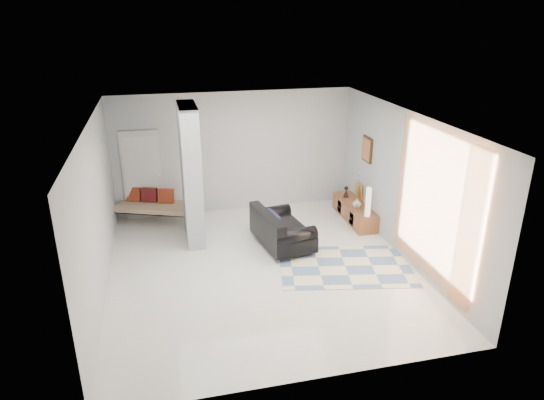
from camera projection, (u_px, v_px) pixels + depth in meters
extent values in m
plane|color=silver|center=(262.00, 268.00, 9.00)|extent=(6.00, 6.00, 0.00)
plane|color=white|center=(261.00, 119.00, 7.97)|extent=(6.00, 6.00, 0.00)
plane|color=#B3B5B8|center=(234.00, 153.00, 11.20)|extent=(6.00, 0.00, 6.00)
plane|color=#B3B5B8|center=(315.00, 286.00, 5.77)|extent=(6.00, 0.00, 6.00)
plane|color=#B3B5B8|center=(97.00, 212.00, 7.89)|extent=(0.00, 6.00, 6.00)
plane|color=#B3B5B8|center=(405.00, 186.00, 9.08)|extent=(0.00, 6.00, 6.00)
cube|color=#A1A5A8|center=(191.00, 175.00, 9.70)|extent=(0.35, 1.20, 2.80)
cube|color=silver|center=(142.00, 175.00, 10.85)|extent=(0.85, 0.06, 2.04)
plane|color=#F88941|center=(434.00, 206.00, 8.00)|extent=(0.00, 2.55, 2.55)
cube|color=#3A2410|center=(367.00, 149.00, 10.52)|extent=(0.04, 0.45, 0.55)
cube|color=brown|center=(354.00, 212.00, 11.01)|extent=(0.45, 1.67, 0.40)
cube|color=#3A2410|center=(352.00, 219.00, 10.62)|extent=(0.02, 0.22, 0.28)
cube|color=#3A2410|center=(340.00, 207.00, 11.29)|extent=(0.02, 0.22, 0.28)
cube|color=gold|center=(359.00, 191.00, 11.11)|extent=(0.09, 0.32, 0.40)
cube|color=silver|center=(357.00, 207.00, 10.55)|extent=(0.04, 0.10, 0.12)
cylinder|color=silver|center=(279.00, 259.00, 9.21)|extent=(0.05, 0.05, 0.10)
cylinder|color=silver|center=(256.00, 234.00, 10.25)|extent=(0.05, 0.05, 0.10)
cylinder|color=silver|center=(311.00, 253.00, 9.45)|extent=(0.05, 0.05, 0.10)
cylinder|color=silver|center=(285.00, 229.00, 10.49)|extent=(0.05, 0.05, 0.10)
cube|color=black|center=(282.00, 234.00, 9.78)|extent=(1.10, 1.58, 0.30)
cube|color=black|center=(267.00, 222.00, 9.53)|extent=(0.44, 1.47, 0.36)
cylinder|color=black|center=(296.00, 236.00, 9.17)|extent=(0.86, 0.41, 0.28)
cylinder|color=black|center=(271.00, 213.00, 10.21)|extent=(0.86, 0.41, 0.28)
cube|color=black|center=(273.00, 220.00, 9.57)|extent=(0.23, 0.55, 0.31)
cylinder|color=black|center=(114.00, 218.00, 10.67)|extent=(0.04, 0.04, 0.40)
cylinder|color=black|center=(185.00, 222.00, 10.45)|extent=(0.04, 0.04, 0.40)
cylinder|color=black|center=(127.00, 207.00, 11.29)|extent=(0.04, 0.04, 0.40)
cylinder|color=black|center=(195.00, 211.00, 11.07)|extent=(0.04, 0.04, 0.40)
cube|color=beige|center=(154.00, 207.00, 10.80)|extent=(1.80, 1.26, 0.12)
cube|color=#9B351C|center=(133.00, 194.00, 10.93)|extent=(0.38, 0.28, 0.33)
cube|color=#5B1617|center=(150.00, 195.00, 10.88)|extent=(0.38, 0.28, 0.33)
cube|color=#9B351C|center=(166.00, 196.00, 10.83)|extent=(0.38, 0.28, 0.33)
cube|color=beige|center=(345.00, 266.00, 9.05)|extent=(2.69, 2.06, 0.01)
cylinder|color=white|center=(368.00, 202.00, 10.16)|extent=(0.12, 0.12, 0.63)
imported|color=silver|center=(357.00, 203.00, 10.69)|extent=(0.19, 0.19, 0.20)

